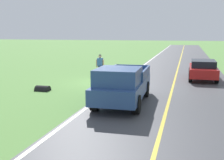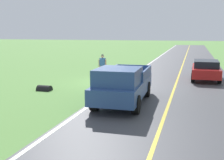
{
  "view_description": "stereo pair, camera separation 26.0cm",
  "coord_description": "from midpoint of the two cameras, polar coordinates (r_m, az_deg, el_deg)",
  "views": [
    {
      "loc": [
        -5.31,
        17.96,
        3.36
      ],
      "look_at": [
        -2.14,
        6.17,
        1.27
      ],
      "focal_mm": 44.64,
      "sensor_mm": 36.0,
      "label": 1
    },
    {
      "loc": [
        -5.56,
        17.89,
        3.36
      ],
      "look_at": [
        -2.14,
        6.17,
        1.27
      ],
      "focal_mm": 44.64,
      "sensor_mm": 36.0,
      "label": 2
    }
  ],
  "objects": [
    {
      "name": "lane_centre_line",
      "position": [
        18.26,
        13.24,
        -1.12
      ],
      "size": [
        0.14,
        117.6,
        0.0
      ],
      "primitive_type": "cube",
      "color": "gold",
      "rests_on": "ground"
    },
    {
      "name": "pickup_truck_passing",
      "position": [
        13.06,
        2.71,
        -0.84
      ],
      "size": [
        2.2,
        5.45,
        1.82
      ],
      "color": "#2D4C84",
      "rests_on": "ground"
    },
    {
      "name": "suitcase_carried",
      "position": [
        21.18,
        -2.72,
        1.26
      ],
      "size": [
        0.46,
        0.21,
        0.48
      ],
      "primitive_type": "cube",
      "rotation": [
        0.0,
        0.0,
        1.59
      ],
      "color": "#384C56",
      "rests_on": "ground"
    },
    {
      "name": "drainage_culvert",
      "position": [
        16.77,
        -13.24,
        -2.08
      ],
      "size": [
        0.8,
        0.6,
        0.6
      ],
      "primitive_type": "cylinder",
      "rotation": [
        0.0,
        1.57,
        0.0
      ],
      "color": "black",
      "rests_on": "ground"
    },
    {
      "name": "hitchhiker_walking",
      "position": [
        21.04,
        -1.57,
        3.24
      ],
      "size": [
        0.62,
        0.51,
        1.75
      ],
      "color": "navy",
      "rests_on": "ground"
    },
    {
      "name": "lane_edge_line",
      "position": [
        18.75,
        2.49,
        -0.58
      ],
      "size": [
        0.16,
        117.6,
        0.0
      ],
      "primitive_type": "cube",
      "color": "silver",
      "rests_on": "ground"
    },
    {
      "name": "ground_plane",
      "position": [
        19.03,
        -0.6,
        -0.44
      ],
      "size": [
        200.0,
        200.0,
        0.0
      ],
      "primitive_type": "plane",
      "color": "#609347"
    },
    {
      "name": "road_surface",
      "position": [
        18.26,
        13.24,
        -1.13
      ],
      "size": [
        7.37,
        120.0,
        0.0
      ],
      "primitive_type": "cube",
      "color": "#47474C",
      "rests_on": "ground"
    },
    {
      "name": "sedan_near_oncoming",
      "position": [
        20.97,
        18.99,
        2.07
      ],
      "size": [
        1.95,
        4.41,
        1.41
      ],
      "color": "red",
      "rests_on": "ground"
    }
  ]
}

